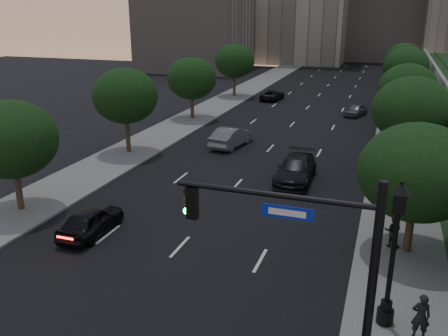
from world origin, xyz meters
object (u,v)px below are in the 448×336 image
at_px(pedestrian_c, 405,192).
at_px(sedan_mid_left, 231,137).
at_px(sedan_far_left, 273,95).
at_px(traffic_signal_mast, 328,293).
at_px(pedestrian_b, 393,231).
at_px(sedan_near_left, 91,220).
at_px(sedan_far_right, 356,110).
at_px(street_lamp, 392,262).
at_px(pedestrian_a, 421,316).
at_px(sedan_near_right, 296,169).

bearing_deg(pedestrian_c, sedan_mid_left, -61.44).
distance_m(sedan_far_left, pedestrian_c, 34.23).
distance_m(traffic_signal_mast, pedestrian_b, 10.94).
bearing_deg(sedan_near_left, pedestrian_c, -150.74).
bearing_deg(sedan_far_right, pedestrian_b, -64.49).
height_order(traffic_signal_mast, pedestrian_c, traffic_signal_mast).
relative_size(street_lamp, sedan_near_left, 1.32).
bearing_deg(street_lamp, pedestrian_a, -23.02).
xyz_separation_m(pedestrian_b, pedestrian_c, (0.62, 5.57, -0.03)).
height_order(sedan_near_right, sedan_far_right, sedan_near_right).
height_order(sedan_far_left, sedan_far_right, sedan_far_left).
height_order(traffic_signal_mast, sedan_near_right, traffic_signal_mast).
bearing_deg(pedestrian_c, sedan_near_right, -46.88).
bearing_deg(sedan_near_right, street_lamp, -68.07).
height_order(sedan_near_right, pedestrian_c, pedestrian_c).
xyz_separation_m(traffic_signal_mast, sedan_far_left, (-12.79, 46.64, -3.04)).
bearing_deg(pedestrian_c, sedan_far_right, -107.35).
height_order(sedan_mid_left, pedestrian_c, pedestrian_c).
relative_size(traffic_signal_mast, pedestrian_b, 4.35).
distance_m(sedan_near_right, pedestrian_a, 16.19).
bearing_deg(pedestrian_a, traffic_signal_mast, 47.18).
height_order(street_lamp, sedan_far_left, street_lamp).
height_order(sedan_far_left, pedestrian_b, pedestrian_b).
bearing_deg(sedan_near_right, sedan_mid_left, 134.28).
height_order(traffic_signal_mast, pedestrian_a, traffic_signal_mast).
xyz_separation_m(street_lamp, sedan_mid_left, (-12.69, 20.64, -1.81)).
bearing_deg(sedan_near_left, sedan_near_right, -127.76).
xyz_separation_m(traffic_signal_mast, sedan_near_left, (-12.62, 7.16, -2.95)).
bearing_deg(sedan_near_left, pedestrian_b, -168.37).
xyz_separation_m(sedan_far_left, sedan_far_right, (10.65, -6.16, -0.00)).
bearing_deg(pedestrian_b, street_lamp, 91.07).
relative_size(sedan_mid_left, sedan_near_right, 0.89).
height_order(traffic_signal_mast, pedestrian_b, traffic_signal_mast).
bearing_deg(sedan_near_left, sedan_far_left, -90.88).
height_order(traffic_signal_mast, sedan_mid_left, traffic_signal_mast).
height_order(sedan_far_left, sedan_near_right, sedan_near_right).
distance_m(sedan_near_left, pedestrian_a, 15.79).
relative_size(traffic_signal_mast, pedestrian_c, 4.52).
xyz_separation_m(traffic_signal_mast, street_lamp, (1.69, 4.25, -1.04)).
bearing_deg(sedan_near_right, traffic_signal_mast, -77.93).
height_order(sedan_far_right, pedestrian_b, pedestrian_b).
bearing_deg(pedestrian_b, sedan_near_right, -49.52).
relative_size(street_lamp, sedan_mid_left, 1.13).
height_order(sedan_mid_left, sedan_far_right, sedan_mid_left).
relative_size(sedan_near_left, pedestrian_a, 2.49).
bearing_deg(traffic_signal_mast, sedan_near_left, 150.44).
distance_m(sedan_far_right, pedestrian_c, 24.91).
distance_m(sedan_near_right, pedestrian_c, 7.16).
height_order(sedan_near_left, pedestrian_c, pedestrian_c).
xyz_separation_m(pedestrian_a, pedestrian_b, (-0.96, 6.66, -0.05)).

